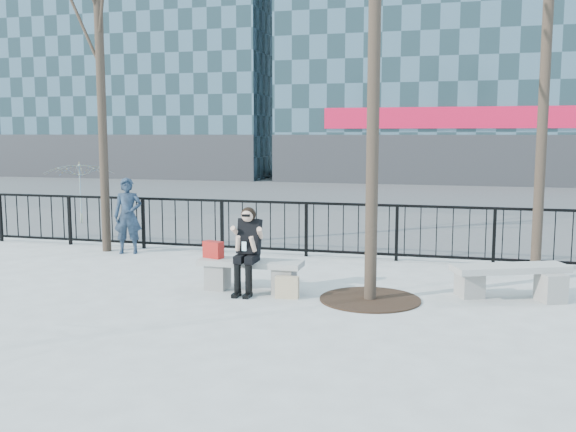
% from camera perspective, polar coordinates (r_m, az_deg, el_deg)
% --- Properties ---
extents(ground, '(120.00, 120.00, 0.00)m').
position_cam_1_polar(ground, '(10.19, -3.35, -6.63)').
color(ground, '#989893').
rests_on(ground, ground).
extents(street_surface, '(60.00, 23.00, 0.01)m').
position_cam_1_polar(street_surface, '(24.71, 7.53, 1.58)').
color(street_surface, '#474747').
rests_on(street_surface, ground).
extents(railing, '(14.00, 0.06, 1.10)m').
position_cam_1_polar(railing, '(12.91, 0.77, -1.14)').
color(railing, black).
rests_on(railing, ground).
extents(tree_left, '(2.80, 2.80, 6.50)m').
position_cam_1_polar(tree_left, '(14.05, -16.51, 16.90)').
color(tree_left, black).
rests_on(tree_left, ground).
extents(tree_grate, '(1.50, 1.50, 0.02)m').
position_cam_1_polar(tree_grate, '(9.68, 7.30, -7.35)').
color(tree_grate, black).
rests_on(tree_grate, ground).
extents(bench_main, '(1.65, 0.46, 0.49)m').
position_cam_1_polar(bench_main, '(10.12, -3.36, -4.98)').
color(bench_main, slate).
rests_on(bench_main, ground).
extents(bench_second, '(1.73, 0.48, 0.51)m').
position_cam_1_polar(bench_second, '(10.16, 19.13, -5.25)').
color(bench_second, slate).
rests_on(bench_second, ground).
extents(seated_woman, '(0.50, 0.64, 1.34)m').
position_cam_1_polar(seated_woman, '(9.90, -3.66, -3.08)').
color(seated_woman, black).
rests_on(seated_woman, ground).
extents(handbag, '(0.36, 0.25, 0.27)m').
position_cam_1_polar(handbag, '(10.29, -6.66, -2.98)').
color(handbag, '#AD1915').
rests_on(handbag, bench_main).
extents(shopping_bag, '(0.36, 0.15, 0.33)m').
position_cam_1_polar(shopping_bag, '(9.68, -0.07, -6.36)').
color(shopping_bag, beige).
rests_on(shopping_bag, ground).
extents(standing_man, '(0.66, 0.53, 1.56)m').
position_cam_1_polar(standing_man, '(13.56, -14.04, 0.02)').
color(standing_man, black).
rests_on(standing_man, ground).
extents(vendor_umbrella, '(2.09, 2.12, 1.71)m').
position_cam_1_polar(vendor_umbrella, '(18.42, -18.04, 1.98)').
color(vendor_umbrella, gold).
rests_on(vendor_umbrella, ground).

